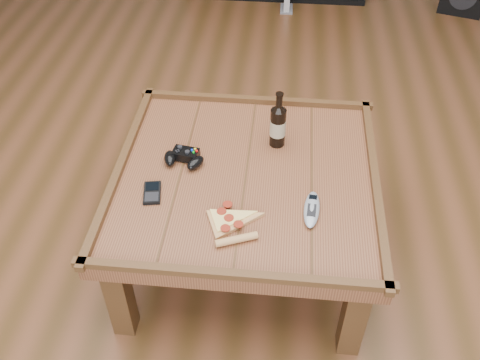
# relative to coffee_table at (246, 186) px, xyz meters

# --- Properties ---
(ground) EXTENTS (6.00, 6.00, 0.00)m
(ground) POSITION_rel_coffee_table_xyz_m (0.00, 0.00, -0.39)
(ground) COLOR #4C3015
(ground) RESTS_ON ground
(coffee_table) EXTENTS (1.03, 1.03, 0.48)m
(coffee_table) POSITION_rel_coffee_table_xyz_m (0.00, 0.00, 0.00)
(coffee_table) COLOR #562C18
(coffee_table) RESTS_ON ground
(beer_bottle) EXTENTS (0.06, 0.06, 0.24)m
(beer_bottle) POSITION_rel_coffee_table_xyz_m (0.11, 0.20, 0.16)
(beer_bottle) COLOR black
(beer_bottle) RESTS_ON coffee_table
(game_controller) EXTENTS (0.18, 0.13, 0.05)m
(game_controller) POSITION_rel_coffee_table_xyz_m (-0.25, 0.05, 0.08)
(game_controller) COLOR black
(game_controller) RESTS_ON coffee_table
(pizza_slice) EXTENTS (0.24, 0.30, 0.03)m
(pizza_slice) POSITION_rel_coffee_table_xyz_m (-0.03, -0.26, 0.07)
(pizza_slice) COLOR tan
(pizza_slice) RESTS_ON coffee_table
(smartphone) EXTENTS (0.08, 0.12, 0.02)m
(smartphone) POSITION_rel_coffee_table_xyz_m (-0.33, -0.14, 0.07)
(smartphone) COLOR black
(smartphone) RESTS_ON coffee_table
(remote_control) EXTENTS (0.07, 0.19, 0.03)m
(remote_control) POSITION_rel_coffee_table_xyz_m (0.25, -0.17, 0.07)
(remote_control) COLOR #91989E
(remote_control) RESTS_ON coffee_table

